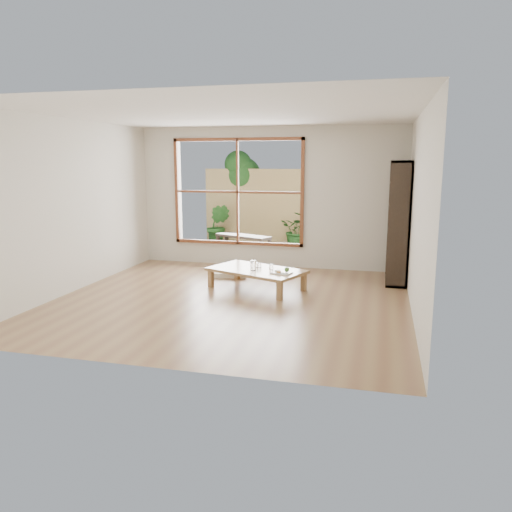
{
  "coord_description": "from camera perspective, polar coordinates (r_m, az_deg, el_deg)",
  "views": [
    {
      "loc": [
        2.05,
        -6.67,
        1.97
      ],
      "look_at": [
        0.22,
        0.57,
        0.55
      ],
      "focal_mm": 35.0,
      "sensor_mm": 36.0,
      "label": 1
    }
  ],
  "objects": [
    {
      "name": "bookshelf",
      "position": [
        8.44,
        15.94,
        3.7
      ],
      "size": [
        0.32,
        0.89,
        1.99
      ],
      "primitive_type": "cube",
      "color": "black",
      "rests_on": "ground"
    },
    {
      "name": "garden_bench",
      "position": [
        10.64,
        -1.48,
        2.09
      ],
      "size": [
        1.3,
        0.83,
        0.4
      ],
      "rotation": [
        0.0,
        0.0,
        -0.4
      ],
      "color": "black",
      "rests_on": "deck"
    },
    {
      "name": "ground",
      "position": [
        7.25,
        -2.82,
        -5.01
      ],
      "size": [
        5.0,
        5.0,
        0.0
      ],
      "primitive_type": "plane",
      "color": "#96754B",
      "rests_on": "ground"
    },
    {
      "name": "low_table",
      "position": [
        7.79,
        0.08,
        -1.77
      ],
      "size": [
        1.66,
        1.3,
        0.32
      ],
      "rotation": [
        0.0,
        0.0,
        -0.38
      ],
      "color": "#A07B4E",
      "rests_on": "ground"
    },
    {
      "name": "glass_tall",
      "position": [
        7.65,
        -0.33,
        -1.1
      ],
      "size": [
        0.08,
        0.08,
        0.16
      ],
      "primitive_type": "cylinder",
      "color": "silver",
      "rests_on": "low_table"
    },
    {
      "name": "food_tray",
      "position": [
        7.48,
        3.04,
        -1.83
      ],
      "size": [
        0.33,
        0.27,
        0.09
      ],
      "rotation": [
        0.0,
        0.0,
        -0.21
      ],
      "color": "white",
      "rests_on": "low_table"
    },
    {
      "name": "floor_cushion",
      "position": [
        8.79,
        -2.75,
        -1.93
      ],
      "size": [
        0.62,
        0.62,
        0.08
      ],
      "primitive_type": "cube",
      "rotation": [
        0.0,
        0.0,
        0.13
      ],
      "color": "silver",
      "rests_on": "ground"
    },
    {
      "name": "glass_small",
      "position": [
        7.87,
        0.4,
        -1.09
      ],
      "size": [
        0.06,
        0.06,
        0.07
      ],
      "primitive_type": "cylinder",
      "color": "silver",
      "rests_on": "low_table"
    },
    {
      "name": "glass_short",
      "position": [
        7.87,
        -0.01,
        -1.03
      ],
      "size": [
        0.07,
        0.07,
        0.08
      ],
      "primitive_type": "cylinder",
      "color": "silver",
      "rests_on": "low_table"
    },
    {
      "name": "shrub_right",
      "position": [
        11.31,
        4.86,
        3.0
      ],
      "size": [
        0.82,
        0.72,
        0.85
      ],
      "primitive_type": "imported",
      "rotation": [
        0.0,
        0.0,
        0.09
      ],
      "color": "#29551F",
      "rests_on": "deck"
    },
    {
      "name": "shrub_left",
      "position": [
        11.56,
        -4.35,
        3.5
      ],
      "size": [
        0.54,
        0.44,
        0.97
      ],
      "primitive_type": "imported",
      "rotation": [
        0.0,
        0.0,
        0.02
      ],
      "color": "#29551F",
      "rests_on": "deck"
    },
    {
      "name": "garden_tree",
      "position": [
        12.01,
        -1.95,
        9.13
      ],
      "size": [
        1.04,
        0.85,
        2.22
      ],
      "color": "#4C3D2D",
      "rests_on": "ground"
    },
    {
      "name": "bamboo_fence",
      "position": [
        11.59,
        0.89,
        5.48
      ],
      "size": [
        2.8,
        0.06,
        1.8
      ],
      "primitive_type": "cube",
      "color": "tan",
      "rests_on": "ground"
    },
    {
      "name": "glass_mid",
      "position": [
        7.72,
        1.76,
        -1.26
      ],
      "size": [
        0.06,
        0.06,
        0.09
      ],
      "primitive_type": "cylinder",
      "color": "silver",
      "rests_on": "low_table"
    },
    {
      "name": "deck",
      "position": [
        10.75,
        -0.35,
        0.22
      ],
      "size": [
        2.8,
        2.0,
        0.05
      ],
      "primitive_type": "cube",
      "color": "#3D352C",
      "rests_on": "ground"
    }
  ]
}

